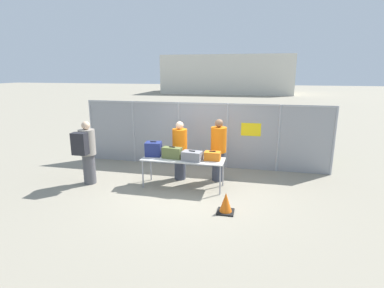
{
  "coord_description": "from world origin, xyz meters",
  "views": [
    {
      "loc": [
        1.74,
        -7.32,
        3.05
      ],
      "look_at": [
        -0.04,
        0.6,
        1.05
      ],
      "focal_mm": 28.0,
      "sensor_mm": 36.0,
      "label": 1
    }
  ],
  "objects_px": {
    "security_worker_far": "(219,149)",
    "utility_trailer": "(273,146)",
    "traveler_hooded": "(86,150)",
    "traffic_cone": "(226,203)",
    "suitcase_navy": "(154,149)",
    "security_worker_near": "(180,150)",
    "suitcase_olive": "(172,153)",
    "inspection_table": "(183,161)",
    "suitcase_grey": "(192,156)",
    "suitcase_orange": "(212,156)"
  },
  "relations": [
    {
      "from": "utility_trailer",
      "to": "security_worker_far",
      "type": "bearing_deg",
      "value": -120.0
    },
    {
      "from": "inspection_table",
      "to": "suitcase_olive",
      "type": "height_order",
      "value": "suitcase_olive"
    },
    {
      "from": "suitcase_grey",
      "to": "suitcase_orange",
      "type": "height_order",
      "value": "suitcase_grey"
    },
    {
      "from": "suitcase_orange",
      "to": "security_worker_near",
      "type": "bearing_deg",
      "value": 152.59
    },
    {
      "from": "inspection_table",
      "to": "suitcase_olive",
      "type": "relative_size",
      "value": 4.04
    },
    {
      "from": "suitcase_orange",
      "to": "inspection_table",
      "type": "bearing_deg",
      "value": -175.75
    },
    {
      "from": "suitcase_olive",
      "to": "traffic_cone",
      "type": "bearing_deg",
      "value": -37.9
    },
    {
      "from": "suitcase_navy",
      "to": "utility_trailer",
      "type": "height_order",
      "value": "suitcase_navy"
    },
    {
      "from": "suitcase_navy",
      "to": "security_worker_near",
      "type": "height_order",
      "value": "security_worker_near"
    },
    {
      "from": "suitcase_orange",
      "to": "security_worker_near",
      "type": "relative_size",
      "value": 0.25
    },
    {
      "from": "suitcase_orange",
      "to": "suitcase_navy",
      "type": "bearing_deg",
      "value": 178.27
    },
    {
      "from": "suitcase_orange",
      "to": "security_worker_far",
      "type": "distance_m",
      "value": 0.66
    },
    {
      "from": "inspection_table",
      "to": "suitcase_navy",
      "type": "relative_size",
      "value": 4.71
    },
    {
      "from": "suitcase_grey",
      "to": "suitcase_navy",
      "type": "bearing_deg",
      "value": 169.64
    },
    {
      "from": "traveler_hooded",
      "to": "security_worker_near",
      "type": "distance_m",
      "value": 2.53
    },
    {
      "from": "security_worker_far",
      "to": "utility_trailer",
      "type": "bearing_deg",
      "value": -127.35
    },
    {
      "from": "traveler_hooded",
      "to": "security_worker_far",
      "type": "distance_m",
      "value": 3.6
    },
    {
      "from": "traffic_cone",
      "to": "security_worker_near",
      "type": "bearing_deg",
      "value": 129.8
    },
    {
      "from": "utility_trailer",
      "to": "traffic_cone",
      "type": "relative_size",
      "value": 9.12
    },
    {
      "from": "suitcase_orange",
      "to": "utility_trailer",
      "type": "distance_m",
      "value": 3.85
    },
    {
      "from": "suitcase_olive",
      "to": "suitcase_grey",
      "type": "xyz_separation_m",
      "value": [
        0.56,
        -0.08,
        -0.03
      ]
    },
    {
      "from": "traffic_cone",
      "to": "inspection_table",
      "type": "bearing_deg",
      "value": 135.73
    },
    {
      "from": "security_worker_near",
      "to": "traffic_cone",
      "type": "xyz_separation_m",
      "value": [
        1.53,
        -1.83,
        -0.66
      ]
    },
    {
      "from": "security_worker_near",
      "to": "traffic_cone",
      "type": "bearing_deg",
      "value": 126.9
    },
    {
      "from": "suitcase_navy",
      "to": "security_worker_near",
      "type": "bearing_deg",
      "value": 38.03
    },
    {
      "from": "suitcase_grey",
      "to": "security_worker_near",
      "type": "height_order",
      "value": "security_worker_near"
    },
    {
      "from": "suitcase_olive",
      "to": "suitcase_orange",
      "type": "bearing_deg",
      "value": 4.2
    },
    {
      "from": "security_worker_near",
      "to": "security_worker_far",
      "type": "relative_size",
      "value": 0.95
    },
    {
      "from": "inspection_table",
      "to": "suitcase_orange",
      "type": "height_order",
      "value": "suitcase_orange"
    },
    {
      "from": "security_worker_far",
      "to": "traffic_cone",
      "type": "relative_size",
      "value": 3.81
    },
    {
      "from": "suitcase_navy",
      "to": "suitcase_olive",
      "type": "bearing_deg",
      "value": -12.78
    },
    {
      "from": "traveler_hooded",
      "to": "security_worker_far",
      "type": "bearing_deg",
      "value": 28.24
    },
    {
      "from": "suitcase_olive",
      "to": "utility_trailer",
      "type": "distance_m",
      "value": 4.48
    },
    {
      "from": "suitcase_orange",
      "to": "traffic_cone",
      "type": "xyz_separation_m",
      "value": [
        0.51,
        -1.3,
        -0.69
      ]
    },
    {
      "from": "inspection_table",
      "to": "suitcase_grey",
      "type": "distance_m",
      "value": 0.33
    },
    {
      "from": "traveler_hooded",
      "to": "suitcase_grey",
      "type": "bearing_deg",
      "value": 16.13
    },
    {
      "from": "suitcase_olive",
      "to": "traffic_cone",
      "type": "height_order",
      "value": "suitcase_olive"
    },
    {
      "from": "traveler_hooded",
      "to": "suitcase_navy",
      "type": "bearing_deg",
      "value": 25.9
    },
    {
      "from": "suitcase_navy",
      "to": "suitcase_olive",
      "type": "relative_size",
      "value": 0.86
    },
    {
      "from": "suitcase_olive",
      "to": "traffic_cone",
      "type": "distance_m",
      "value": 2.12
    },
    {
      "from": "traveler_hooded",
      "to": "traffic_cone",
      "type": "relative_size",
      "value": 3.76
    },
    {
      "from": "inspection_table",
      "to": "security_worker_near",
      "type": "height_order",
      "value": "security_worker_near"
    },
    {
      "from": "suitcase_olive",
      "to": "traffic_cone",
      "type": "xyz_separation_m",
      "value": [
        1.58,
        -1.23,
        -0.73
      ]
    },
    {
      "from": "suitcase_olive",
      "to": "suitcase_orange",
      "type": "xyz_separation_m",
      "value": [
        1.07,
        0.08,
        -0.04
      ]
    },
    {
      "from": "suitcase_navy",
      "to": "suitcase_orange",
      "type": "height_order",
      "value": "suitcase_navy"
    },
    {
      "from": "suitcase_grey",
      "to": "security_worker_near",
      "type": "xyz_separation_m",
      "value": [
        -0.51,
        0.68,
        -0.04
      ]
    },
    {
      "from": "suitcase_grey",
      "to": "traffic_cone",
      "type": "distance_m",
      "value": 1.69
    },
    {
      "from": "suitcase_grey",
      "to": "traveler_hooded",
      "type": "distance_m",
      "value": 2.87
    },
    {
      "from": "suitcase_grey",
      "to": "security_worker_near",
      "type": "distance_m",
      "value": 0.85
    },
    {
      "from": "suitcase_grey",
      "to": "traffic_cone",
      "type": "relative_size",
      "value": 1.15
    }
  ]
}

